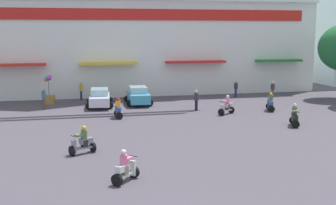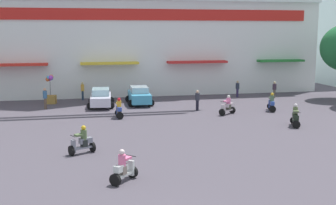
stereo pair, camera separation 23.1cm
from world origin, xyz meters
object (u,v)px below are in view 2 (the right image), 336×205
scooter_rider_4 (119,109)px  balloon_vendor_cart (50,90)px  pedestrian_2 (274,89)px  pedestrian_3 (237,88)px  parked_car_1 (139,95)px  parked_car_0 (101,97)px  scooter_rider_1 (124,168)px  pedestrian_4 (197,99)px  scooter_rider_0 (272,103)px  pedestrian_0 (83,90)px  scooter_rider_6 (228,106)px  scooter_rider_5 (82,142)px  pedestrian_1 (45,97)px  scooter_rider_3 (295,117)px

scooter_rider_4 → balloon_vendor_cart: (-5.22, 7.45, 0.55)m
pedestrian_2 → pedestrian_3: size_ratio=0.98×
parked_car_1 → scooter_rider_4: (-2.30, -5.59, -0.15)m
parked_car_0 → scooter_rider_4: bearing=-79.0°
scooter_rider_1 → pedestrian_4: 17.25m
parked_car_1 → scooter_rider_0: 11.15m
parked_car_0 → scooter_rider_0: bearing=-20.5°
pedestrian_0 → pedestrian_3: 14.57m
scooter_rider_6 → balloon_vendor_cart: 15.55m
pedestrian_2 → balloon_vendor_cart: bearing=177.7°
scooter_rider_4 → scooter_rider_6: 8.21m
scooter_rider_4 → scooter_rider_5: size_ratio=1.02×
pedestrian_1 → balloon_vendor_cart: (0.29, 2.59, 0.17)m
scooter_rider_3 → scooter_rider_6: bearing=121.8°
pedestrian_1 → pedestrian_2: bearing=4.8°
scooter_rider_0 → scooter_rider_5: (-14.89, -9.31, -0.00)m
pedestrian_4 → parked_car_1: bearing=136.6°
scooter_rider_5 → pedestrian_1: bearing=101.1°
parked_car_0 → pedestrian_1: 4.52m
parked_car_1 → pedestrian_1: 7.84m
pedestrian_1 → scooter_rider_3: bearing=-31.2°
scooter_rider_3 → balloon_vendor_cart: balloon_vendor_cart is taller
scooter_rider_0 → scooter_rider_3: (-0.88, -5.53, 0.02)m
parked_car_1 → scooter_rider_5: bearing=-109.2°
scooter_rider_4 → pedestrian_0: pedestrian_0 is taller
scooter_rider_4 → pedestrian_0: size_ratio=0.91×
parked_car_0 → pedestrian_0: bearing=111.0°
scooter_rider_4 → pedestrian_3: pedestrian_3 is taller
scooter_rider_0 → pedestrian_1: size_ratio=0.90×
scooter_rider_3 → pedestrian_4: (-4.82, 6.97, 0.29)m
scooter_rider_0 → scooter_rider_3: 5.60m
scooter_rider_1 → pedestrian_0: 22.79m
parked_car_0 → scooter_rider_6: bearing=-31.2°
pedestrian_0 → parked_car_0: bearing=-69.0°
scooter_rider_6 → pedestrian_1: (-13.71, 5.25, 0.38)m
scooter_rider_6 → pedestrian_4: bearing=130.6°
scooter_rider_4 → scooter_rider_5: (-2.79, -9.04, -0.02)m
parked_car_1 → scooter_rider_0: parked_car_1 is taller
pedestrian_1 → balloon_vendor_cart: size_ratio=0.68×
scooter_rider_3 → pedestrian_0: (-13.68, 14.21, 0.33)m
balloon_vendor_cart → scooter_rider_3: bearing=-37.7°
scooter_rider_4 → pedestrian_3: size_ratio=0.95×
scooter_rider_0 → balloon_vendor_cart: bearing=157.5°
parked_car_0 → scooter_rider_4: parked_car_0 is taller
scooter_rider_1 → pedestrian_4: size_ratio=0.89×
scooter_rider_3 → scooter_rider_0: bearing=80.9°
scooter_rider_4 → pedestrian_3: bearing=32.7°
scooter_rider_5 → pedestrian_3: (14.85, 16.77, 0.29)m
scooter_rider_0 → scooter_rider_4: 12.11m
pedestrian_3 → pedestrian_1: bearing=-170.7°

